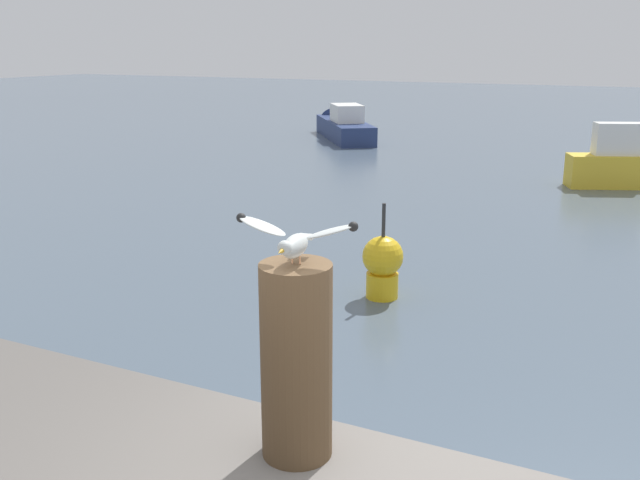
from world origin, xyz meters
TOP-DOWN VIEW (x-y plane):
  - mooring_post at (-0.66, -0.35)m, footprint 0.34×0.34m
  - seagull at (-0.66, -0.35)m, footprint 0.56×0.39m
  - boat_yellow at (0.22, 15.66)m, footprint 3.60×2.02m
  - boat_navy at (-10.22, 21.34)m, footprint 4.33×5.36m
  - channel_buoy at (-2.53, 5.69)m, footprint 0.56×0.56m

SIDE VIEW (x-z plane):
  - boat_navy at x=-10.22m, z-range -0.31..1.16m
  - channel_buoy at x=-2.53m, z-range -0.19..1.14m
  - boat_yellow at x=0.22m, z-range -0.25..1.31m
  - mooring_post at x=-0.66m, z-range 1.48..2.43m
  - seagull at x=-0.66m, z-range 2.44..2.65m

